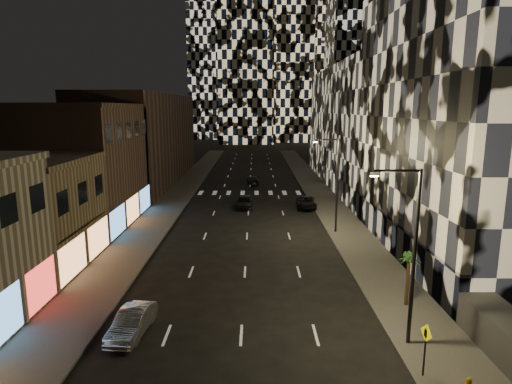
{
  "coord_description": "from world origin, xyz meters",
  "views": [
    {
      "loc": [
        0.72,
        -10.0,
        11.99
      ],
      "look_at": [
        0.82,
        20.26,
        6.0
      ],
      "focal_mm": 30.0,
      "sensor_mm": 36.0,
      "label": 1
    }
  ],
  "objects_px": {
    "car_dark_rightlane": "(306,203)",
    "car_silver_parked": "(132,323)",
    "palm_tree": "(409,262)",
    "ped_sign": "(426,341)",
    "car_dark_midlane": "(245,202)",
    "streetlight_far": "(335,179)",
    "streetlight_near": "(410,245)",
    "car_dark_oncoming": "(253,180)"
  },
  "relations": [
    {
      "from": "car_dark_midlane",
      "to": "palm_tree",
      "type": "distance_m",
      "value": 28.45
    },
    {
      "from": "car_dark_oncoming",
      "to": "palm_tree",
      "type": "distance_m",
      "value": 44.02
    },
    {
      "from": "car_silver_parked",
      "to": "car_dark_oncoming",
      "type": "xyz_separation_m",
      "value": [
        6.35,
        46.09,
        -0.05
      ]
    },
    {
      "from": "ped_sign",
      "to": "car_dark_midlane",
      "type": "bearing_deg",
      "value": 94.75
    },
    {
      "from": "car_dark_oncoming",
      "to": "streetlight_far",
      "type": "bearing_deg",
      "value": 103.91
    },
    {
      "from": "car_silver_parked",
      "to": "car_dark_rightlane",
      "type": "bearing_deg",
      "value": 72.96
    },
    {
      "from": "streetlight_near",
      "to": "ped_sign",
      "type": "relative_size",
      "value": 3.62
    },
    {
      "from": "ped_sign",
      "to": "palm_tree",
      "type": "distance_m",
      "value": 7.3
    },
    {
      "from": "car_dark_midlane",
      "to": "car_dark_oncoming",
      "type": "bearing_deg",
      "value": 86.82
    },
    {
      "from": "car_silver_parked",
      "to": "car_dark_midlane",
      "type": "height_order",
      "value": "car_dark_midlane"
    },
    {
      "from": "ped_sign",
      "to": "palm_tree",
      "type": "relative_size",
      "value": 0.74
    },
    {
      "from": "palm_tree",
      "to": "ped_sign",
      "type": "bearing_deg",
      "value": -103.52
    },
    {
      "from": "streetlight_far",
      "to": "ped_sign",
      "type": "relative_size",
      "value": 3.62
    },
    {
      "from": "car_dark_midlane",
      "to": "car_dark_rightlane",
      "type": "relative_size",
      "value": 0.93
    },
    {
      "from": "streetlight_near",
      "to": "car_dark_midlane",
      "type": "relative_size",
      "value": 2.0
    },
    {
      "from": "ped_sign",
      "to": "palm_tree",
      "type": "height_order",
      "value": "palm_tree"
    },
    {
      "from": "streetlight_far",
      "to": "streetlight_near",
      "type": "bearing_deg",
      "value": -90.0
    },
    {
      "from": "car_dark_midlane",
      "to": "ped_sign",
      "type": "distance_m",
      "value": 34.53
    },
    {
      "from": "streetlight_far",
      "to": "car_dark_rightlane",
      "type": "xyz_separation_m",
      "value": [
        -1.35,
        10.56,
        -4.68
      ]
    },
    {
      "from": "car_dark_oncoming",
      "to": "ped_sign",
      "type": "height_order",
      "value": "ped_sign"
    },
    {
      "from": "ped_sign",
      "to": "palm_tree",
      "type": "xyz_separation_m",
      "value": [
        1.69,
        7.02,
        1.08
      ]
    },
    {
      "from": "streetlight_near",
      "to": "car_dark_rightlane",
      "type": "bearing_deg",
      "value": 92.54
    },
    {
      "from": "car_silver_parked",
      "to": "car_dark_rightlane",
      "type": "height_order",
      "value": "car_silver_parked"
    },
    {
      "from": "streetlight_far",
      "to": "ped_sign",
      "type": "xyz_separation_m",
      "value": [
        -0.06,
        -22.76,
        -3.53
      ]
    },
    {
      "from": "streetlight_far",
      "to": "car_silver_parked",
      "type": "height_order",
      "value": "streetlight_far"
    },
    {
      "from": "streetlight_far",
      "to": "car_silver_parked",
      "type": "relative_size",
      "value": 2.17
    },
    {
      "from": "car_dark_rightlane",
      "to": "ped_sign",
      "type": "bearing_deg",
      "value": -84.85
    },
    {
      "from": "car_dark_rightlane",
      "to": "car_silver_parked",
      "type": "bearing_deg",
      "value": -110.65
    },
    {
      "from": "car_dark_midlane",
      "to": "car_dark_rightlane",
      "type": "xyz_separation_m",
      "value": [
        7.5,
        -0.06,
        -0.09
      ]
    },
    {
      "from": "car_dark_midlane",
      "to": "streetlight_far",
      "type": "bearing_deg",
      "value": -49.91
    },
    {
      "from": "car_dark_oncoming",
      "to": "ped_sign",
      "type": "distance_m",
      "value": 50.57
    },
    {
      "from": "car_dark_oncoming",
      "to": "car_silver_parked",
      "type": "bearing_deg",
      "value": 79.95
    },
    {
      "from": "streetlight_far",
      "to": "car_dark_rightlane",
      "type": "relative_size",
      "value": 1.85
    },
    {
      "from": "car_dark_midlane",
      "to": "car_dark_oncoming",
      "type": "xyz_separation_m",
      "value": [
        1.0,
        16.57,
        -0.13
      ]
    },
    {
      "from": "streetlight_near",
      "to": "car_dark_oncoming",
      "type": "height_order",
      "value": "streetlight_near"
    },
    {
      "from": "car_dark_midlane",
      "to": "car_silver_parked",
      "type": "bearing_deg",
      "value": -100.0
    },
    {
      "from": "car_dark_rightlane",
      "to": "ped_sign",
      "type": "relative_size",
      "value": 1.96
    },
    {
      "from": "car_silver_parked",
      "to": "car_dark_oncoming",
      "type": "height_order",
      "value": "car_silver_parked"
    },
    {
      "from": "car_dark_midlane",
      "to": "ped_sign",
      "type": "bearing_deg",
      "value": -74.96
    },
    {
      "from": "car_silver_parked",
      "to": "palm_tree",
      "type": "bearing_deg",
      "value": 17.82
    },
    {
      "from": "ped_sign",
      "to": "streetlight_near",
      "type": "bearing_deg",
      "value": 78.81
    },
    {
      "from": "streetlight_near",
      "to": "ped_sign",
      "type": "height_order",
      "value": "streetlight_near"
    }
  ]
}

